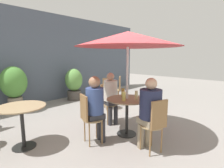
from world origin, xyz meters
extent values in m
plane|color=gray|center=(0.00, 0.00, 0.00)|extent=(20.00, 20.00, 0.00)
cube|color=#4C5666|center=(0.00, 3.67, 1.50)|extent=(10.00, 0.06, 3.00)
cylinder|color=black|center=(0.03, 0.00, 0.01)|extent=(0.39, 0.39, 0.01)
cylinder|color=black|center=(0.03, 0.00, 0.37)|extent=(0.06, 0.06, 0.70)
cylinder|color=#997F5B|center=(0.03, 0.00, 0.73)|extent=(0.80, 0.80, 0.02)
cylinder|color=black|center=(-1.57, 1.00, 0.01)|extent=(0.39, 0.39, 0.01)
cylinder|color=black|center=(-1.57, 1.00, 0.37)|extent=(0.06, 0.06, 0.70)
cylinder|color=#997F5B|center=(-1.57, 1.00, 0.73)|extent=(0.79, 0.79, 0.02)
cylinder|color=#997F56|center=(0.27, 0.69, 0.45)|extent=(0.37, 0.37, 0.02)
cylinder|color=olive|center=(0.42, 0.76, 0.22)|extent=(0.02, 0.02, 0.44)
cylinder|color=olive|center=(0.19, 0.84, 0.22)|extent=(0.02, 0.02, 0.44)
cylinder|color=olive|center=(0.34, 0.53, 0.22)|extent=(0.02, 0.02, 0.44)
cylinder|color=olive|center=(0.12, 0.61, 0.22)|extent=(0.02, 0.02, 0.44)
cube|color=olive|center=(0.32, 0.84, 0.68)|extent=(0.31, 0.13, 0.45)
cylinder|color=#997F56|center=(-0.65, 0.24, 0.45)|extent=(0.37, 0.37, 0.02)
cylinder|color=olive|center=(-0.73, 0.39, 0.22)|extent=(0.02, 0.02, 0.44)
cylinder|color=olive|center=(-0.81, 0.16, 0.22)|extent=(0.02, 0.02, 0.44)
cylinder|color=olive|center=(-0.50, 0.31, 0.22)|extent=(0.02, 0.02, 0.44)
cylinder|color=olive|center=(-0.58, 0.08, 0.22)|extent=(0.02, 0.02, 0.44)
cube|color=olive|center=(-0.81, 0.29, 0.68)|extent=(0.13, 0.31, 0.45)
cylinder|color=#997F56|center=(-0.20, -0.69, 0.45)|extent=(0.37, 0.37, 0.02)
cylinder|color=olive|center=(-0.35, -0.76, 0.22)|extent=(0.02, 0.02, 0.44)
cylinder|color=olive|center=(-0.13, -0.84, 0.22)|extent=(0.02, 0.02, 0.44)
cylinder|color=olive|center=(-0.28, -0.53, 0.22)|extent=(0.02, 0.02, 0.44)
cylinder|color=olive|center=(-0.05, -0.61, 0.22)|extent=(0.02, 0.02, 0.44)
cube|color=olive|center=(-0.26, -0.84, 0.68)|extent=(0.31, 0.13, 0.45)
cylinder|color=#997F56|center=(1.07, 1.46, 0.45)|extent=(0.37, 0.37, 0.02)
cylinder|color=olive|center=(1.24, 1.50, 0.22)|extent=(0.02, 0.02, 0.44)
cylinder|color=olive|center=(1.03, 1.62, 0.22)|extent=(0.02, 0.02, 0.44)
cylinder|color=olive|center=(1.12, 1.29, 0.22)|extent=(0.02, 0.02, 0.44)
cylinder|color=olive|center=(0.91, 1.41, 0.22)|extent=(0.02, 0.02, 0.44)
cube|color=olive|center=(1.15, 1.60, 0.68)|extent=(0.29, 0.18, 0.45)
cylinder|color=#997F56|center=(1.65, 1.75, 0.45)|extent=(0.37, 0.37, 0.02)
cylinder|color=olive|center=(1.61, 1.58, 0.22)|extent=(0.02, 0.02, 0.44)
cylinder|color=olive|center=(1.81, 1.72, 0.22)|extent=(0.02, 0.02, 0.44)
cylinder|color=olive|center=(1.48, 1.78, 0.22)|extent=(0.02, 0.02, 0.44)
cylinder|color=olive|center=(1.68, 1.91, 0.22)|extent=(0.02, 0.02, 0.44)
cube|color=olive|center=(1.74, 1.61, 0.68)|extent=(0.28, 0.20, 0.45)
cylinder|color=#2D2D33|center=(0.15, 0.56, 0.22)|extent=(0.10, 0.10, 0.43)
cylinder|color=#2D2D33|center=(0.28, 0.51, 0.22)|extent=(0.10, 0.10, 0.43)
cube|color=#2D2D33|center=(0.26, 0.65, 0.50)|extent=(0.35, 0.37, 0.10)
cylinder|color=beige|center=(0.26, 0.65, 0.78)|extent=(0.32, 0.32, 0.47)
sphere|color=tan|center=(0.26, 0.65, 1.10)|extent=(0.17, 0.17, 0.17)
cylinder|color=#2D2D33|center=(-0.53, 0.12, 0.22)|extent=(0.10, 0.10, 0.43)
cylinder|color=#2D2D33|center=(-0.48, 0.25, 0.22)|extent=(0.10, 0.10, 0.43)
cube|color=#2D2D33|center=(-0.62, 0.22, 0.50)|extent=(0.37, 0.35, 0.10)
cylinder|color=#384C84|center=(-0.62, 0.22, 0.78)|extent=(0.32, 0.32, 0.46)
sphere|color=#9E7051|center=(-0.62, 0.22, 1.12)|extent=(0.21, 0.21, 0.21)
cylinder|color=gray|center=(-0.07, -0.55, 0.22)|extent=(0.11, 0.11, 0.43)
cylinder|color=gray|center=(-0.22, -0.50, 0.22)|extent=(0.11, 0.11, 0.43)
cube|color=gray|center=(-0.19, -0.65, 0.51)|extent=(0.40, 0.42, 0.11)
cylinder|color=#232847|center=(-0.19, -0.65, 0.80)|extent=(0.36, 0.36, 0.48)
sphere|color=#DBAD89|center=(-0.19, -0.65, 1.13)|extent=(0.19, 0.19, 0.19)
cylinder|color=#B28433|center=(0.11, 0.17, 0.82)|extent=(0.07, 0.07, 0.17)
cylinder|color=#DBC65B|center=(-0.14, -0.06, 0.82)|extent=(0.07, 0.07, 0.18)
cylinder|color=beige|center=(0.10, -0.17, 0.82)|extent=(0.06, 0.06, 0.17)
cylinder|color=slate|center=(-0.92, 3.26, 0.20)|extent=(0.38, 0.38, 0.41)
ellipsoid|color=#4C8938|center=(-0.92, 3.26, 0.85)|extent=(0.70, 0.70, 0.88)
cylinder|color=#47423D|center=(1.01, 3.14, 0.17)|extent=(0.49, 0.49, 0.33)
ellipsoid|color=#609947|center=(1.01, 3.14, 0.72)|extent=(0.61, 0.61, 0.79)
cylinder|color=silver|center=(0.03, 0.00, 1.01)|extent=(0.04, 0.04, 2.02)
cone|color=#B72D33|center=(0.03, 0.00, 1.88)|extent=(1.98, 1.98, 0.28)
camera|label=1|loc=(-2.63, -2.03, 1.57)|focal=28.00mm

